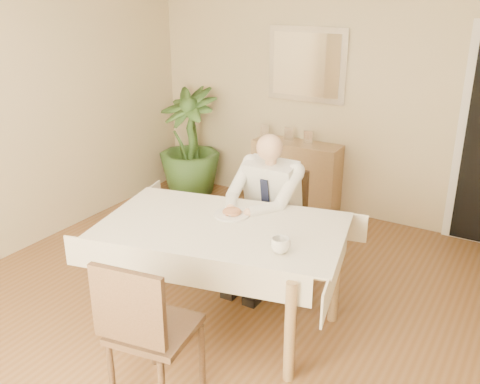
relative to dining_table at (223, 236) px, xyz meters
The scene contains 16 objects.
room 0.66m from the dining_table, 77.09° to the right, with size 5.00×5.02×2.60m.
mirror 2.49m from the dining_table, 100.58° to the left, with size 0.86×0.04×0.76m.
dining_table is the anchor object (origin of this frame).
chair_far 0.90m from the dining_table, 90.00° to the left, with size 0.42×0.42×0.89m.
chair_near 0.98m from the dining_table, 84.46° to the right, with size 0.51×0.51×0.95m.
seated_man 0.59m from the dining_table, 90.00° to the left, with size 0.48×0.72×1.24m.
plate 0.20m from the dining_table, 99.13° to the left, with size 0.26×0.26×0.02m, color white.
food 0.21m from the dining_table, 99.13° to the left, with size 0.14×0.14×0.06m, color brown.
knife 0.16m from the dining_table, 83.69° to the left, with size 0.01×0.01×0.13m, color silver.
fork 0.17m from the dining_table, 121.16° to the left, with size 0.01×0.01×0.13m, color silver.
coffee_mug 0.57m from the dining_table, 16.44° to the right, with size 0.12×0.12×0.10m, color white.
sideboard 2.20m from the dining_table, 101.30° to the left, with size 0.94×0.32×0.75m, color olive.
photo_frame_left 2.33m from the dining_table, 111.05° to the left, with size 0.10×0.02×0.14m, color silver.
photo_frame_center 2.26m from the dining_table, 104.18° to the left, with size 0.10×0.02×0.14m, color silver.
photo_frame_right 2.19m from the dining_table, 98.25° to the left, with size 0.10×0.02×0.14m, color silver.
potted_palm 2.55m from the dining_table, 131.28° to the left, with size 0.70×0.70×1.25m, color #2D4D1D.
Camera 1 is at (1.81, -2.68, 2.34)m, focal length 40.00 mm.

